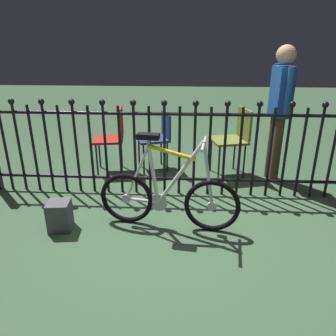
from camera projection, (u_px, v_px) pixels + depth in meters
The scene contains 8 objects.
ground_plane at pixel (165, 231), 3.10m from camera, with size 20.00×20.00×0.00m, color #385438.
iron_fence at pixel (162, 146), 3.65m from camera, with size 4.24×0.07×1.14m.
bicycle at pixel (168, 196), 3.06m from camera, with size 1.35×0.40×0.93m.
chair_red at pixel (114, 134), 4.31m from camera, with size 0.44×0.43×0.89m.
chair_olive at pixel (235, 135), 4.20m from camera, with size 0.52×0.51×0.88m.
chair_navy at pixel (158, 135), 4.40m from camera, with size 0.52×0.51×0.78m.
person_visitor at pixel (280, 103), 3.88m from camera, with size 0.22×0.47×1.65m.
display_crate at pixel (60, 216), 3.08m from camera, with size 0.21×0.21×0.29m, color #4C4C51.
Camera 1 is at (0.18, -2.65, 1.71)m, focal length 34.68 mm.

